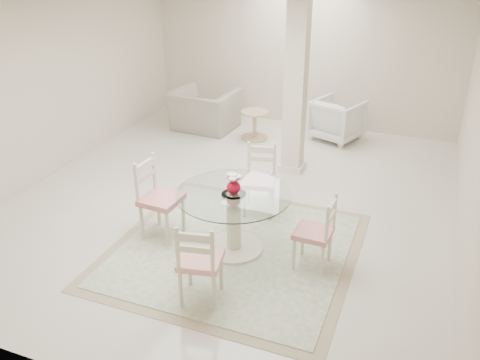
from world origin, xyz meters
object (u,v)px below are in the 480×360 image
(dining_chair_west, at_px, (156,192))
(side_table, at_px, (255,126))
(column, at_px, (296,88))
(dining_chair_east, at_px, (319,228))
(dining_chair_north, at_px, (260,174))
(recliner_taupe, at_px, (204,110))
(armchair_white, at_px, (337,119))
(red_vase, at_px, (234,184))
(dining_chair_south, at_px, (199,257))
(dining_table, at_px, (234,222))

(dining_chair_west, height_order, side_table, dining_chair_west)
(column, distance_m, dining_chair_east, 2.82)
(dining_chair_east, relative_size, dining_chair_west, 0.87)
(dining_chair_north, xyz_separation_m, side_table, (-0.99, 2.54, -0.31))
(dining_chair_west, bearing_deg, side_table, 3.66)
(recliner_taupe, xyz_separation_m, armchair_white, (2.50, 0.42, -0.01))
(dining_chair_east, distance_m, side_table, 4.10)
(red_vase, bearing_deg, dining_chair_south, -88.13)
(red_vase, xyz_separation_m, dining_chair_south, (0.03, -1.02, -0.34))
(dining_chair_west, height_order, dining_chair_south, dining_chair_west)
(column, xyz_separation_m, red_vase, (0.00, -2.51, -0.46))
(dining_chair_west, bearing_deg, dining_chair_east, -85.43)
(dining_table, relative_size, dining_chair_west, 1.17)
(red_vase, bearing_deg, dining_table, 161.57)
(side_table, bearing_deg, column, -45.58)
(dining_chair_east, relative_size, dining_chair_south, 0.94)
(column, distance_m, dining_chair_south, 3.62)
(red_vase, relative_size, dining_chair_south, 0.24)
(dining_chair_east, xyz_separation_m, armchair_white, (-0.63, 4.09, -0.15))
(red_vase, height_order, dining_chair_south, dining_chair_south)
(dining_chair_north, relative_size, dining_chair_south, 1.00)
(dining_table, distance_m, recliner_taupe, 4.25)
(recliner_taupe, xyz_separation_m, side_table, (1.09, -0.13, -0.14))
(dining_table, bearing_deg, red_vase, -18.43)
(dining_chair_west, distance_m, dining_chair_south, 1.46)
(column, height_order, dining_chair_west, column)
(column, bearing_deg, dining_table, -89.98)
(column, bearing_deg, side_table, 134.42)
(side_table, bearing_deg, dining_table, -73.90)
(dining_chair_east, xyz_separation_m, recliner_taupe, (-3.13, 3.67, -0.14))
(dining_chair_south, distance_m, side_table, 4.71)
(column, height_order, dining_chair_north, column)
(red_vase, height_order, side_table, red_vase)
(dining_chair_west, xyz_separation_m, side_table, (-0.00, 3.57, -0.36))
(dining_chair_south, height_order, side_table, dining_chair_south)
(dining_chair_north, bearing_deg, column, 77.20)
(dining_table, relative_size, red_vase, 5.34)
(recliner_taupe, height_order, armchair_white, recliner_taupe)
(column, xyz_separation_m, dining_chair_west, (-1.02, -2.53, -0.75))
(dining_chair_south, height_order, recliner_taupe, dining_chair_south)
(dining_chair_south, relative_size, side_table, 2.00)
(armchair_white, bearing_deg, dining_chair_east, 118.90)
(column, relative_size, dining_chair_east, 2.72)
(dining_chair_north, xyz_separation_m, dining_chair_south, (0.07, -2.03, -0.00))
(dining_chair_east, bearing_deg, recliner_taupe, -137.21)
(recliner_taupe, relative_size, side_table, 2.24)
(red_vase, xyz_separation_m, dining_chair_west, (-1.02, -0.02, -0.29))
(column, xyz_separation_m, dining_chair_east, (1.02, -2.49, -0.83))
(column, height_order, red_vase, column)
(dining_chair_east, distance_m, dining_chair_north, 1.45)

